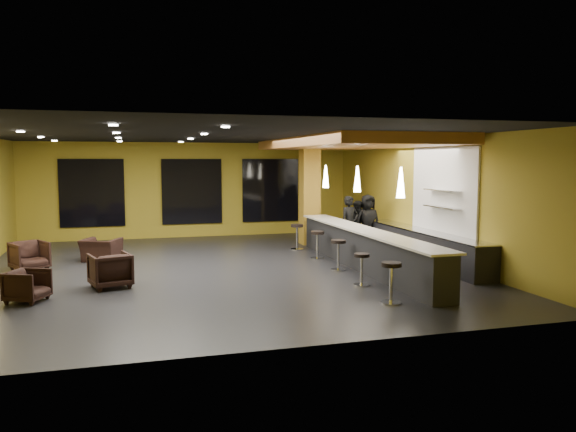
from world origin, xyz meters
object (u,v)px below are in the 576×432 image
object	(u,v)px
staff_b	(359,225)
bar_stool_1	(362,265)
armchair_b	(110,270)
pendant_0	(401,183)
armchair_a	(27,286)
staff_c	(368,222)
armchair_c	(29,256)
bar_stool_4	(297,234)
bar_stool_0	(391,277)
prep_counter	(422,247)
pendant_1	(357,179)
column	(310,193)
bar_stool_2	(338,251)
pendant_2	(326,176)
bar_counter	(364,250)
staff_a	(350,223)
armchair_d	(101,250)
bar_stool_3	(317,241)

from	to	relation	value
staff_b	bar_stool_1	xyz separation A→B (m)	(-2.06, -5.01, -0.30)
armchair_b	pendant_0	bearing A→B (deg)	150.45
armchair_a	staff_c	bearing A→B (deg)	-40.04
staff_b	armchair_c	size ratio (longest dim) A/B	1.86
pendant_0	bar_stool_4	size ratio (longest dim) A/B	0.86
staff_b	bar_stool_0	bearing A→B (deg)	-89.24
prep_counter	pendant_1	size ratio (longest dim) A/B	8.57
column	pendant_1	size ratio (longest dim) A/B	5.00
bar_stool_2	armchair_b	bearing A→B (deg)	-175.41
staff_c	pendant_2	bearing A→B (deg)	-176.49
bar_counter	staff_b	world-z (taller)	staff_b
staff_a	armchair_d	world-z (taller)	staff_a
staff_a	staff_b	distance (m)	0.50
armchair_b	staff_a	bearing A→B (deg)	-170.63
armchair_a	armchair_b	size ratio (longest dim) A/B	0.83
prep_counter	pendant_1	xyz separation A→B (m)	(-2.00, 0.00, 1.92)
column	staff_a	bearing A→B (deg)	-64.97
pendant_0	bar_stool_4	xyz separation A→B (m)	(-0.78, 5.51, -1.83)
staff_c	bar_stool_1	xyz separation A→B (m)	(-2.35, -4.94, -0.40)
staff_a	bar_stool_0	distance (m)	6.64
pendant_2	bar_stool_3	size ratio (longest dim) A/B	0.87
pendant_2	staff_a	world-z (taller)	pendant_2
staff_b	staff_c	world-z (taller)	staff_c
armchair_a	pendant_0	bearing A→B (deg)	-70.09
staff_a	staff_c	size ratio (longest dim) A/B	0.99
armchair_b	bar_stool_0	size ratio (longest dim) A/B	1.04
prep_counter	staff_a	world-z (taller)	staff_a
prep_counter	armchair_d	bearing A→B (deg)	163.38
staff_b	staff_c	xyz separation A→B (m)	(0.29, -0.07, 0.10)
staff_b	bar_stool_4	xyz separation A→B (m)	(-1.98, 0.33, -0.26)
armchair_b	armchair_c	bearing A→B (deg)	-67.71
pendant_1	staff_a	size ratio (longest dim) A/B	0.40
pendant_0	armchair_a	distance (m)	8.22
staff_c	bar_stool_3	world-z (taller)	staff_c
armchair_b	bar_stool_1	world-z (taller)	armchair_b
bar_counter	pendant_1	size ratio (longest dim) A/B	11.43
column	pendant_1	xyz separation A→B (m)	(0.00, -4.10, 0.60)
pendant_1	armchair_a	world-z (taller)	pendant_1
column	staff_b	distance (m)	2.10
column	bar_stool_2	distance (m)	4.82
column	bar_stool_4	world-z (taller)	column
pendant_0	bar_stool_0	bearing A→B (deg)	-122.25
pendant_1	staff_a	xyz separation A→B (m)	(0.78, 2.42, -1.49)
pendant_0	pendant_1	bearing A→B (deg)	90.00
staff_c	bar_stool_0	xyz separation A→B (m)	(-2.43, -6.60, -0.34)
prep_counter	bar_stool_2	xyz separation A→B (m)	(-2.72, -0.50, 0.08)
bar_counter	armchair_c	bearing A→B (deg)	165.54
armchair_d	bar_stool_0	bearing A→B (deg)	156.09
pendant_1	bar_stool_4	xyz separation A→B (m)	(-0.78, 3.01, -1.83)
armchair_b	armchair_d	size ratio (longest dim) A/B	0.88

